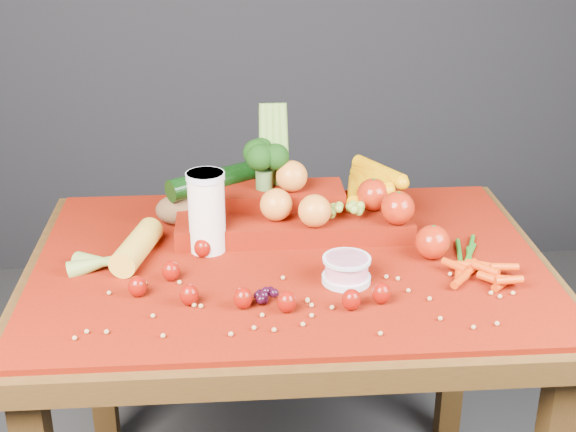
{
  "coord_description": "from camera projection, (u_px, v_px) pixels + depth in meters",
  "views": [
    {
      "loc": [
        -0.11,
        -1.5,
        1.52
      ],
      "look_at": [
        0.0,
        0.02,
        0.85
      ],
      "focal_mm": 50.0,
      "sensor_mm": 36.0,
      "label": 1
    }
  ],
  "objects": [
    {
      "name": "table",
      "position": [
        289.0,
        302.0,
        1.73
      ],
      "size": [
        1.1,
        0.8,
        0.75
      ],
      "color": "#35200C",
      "rests_on": "ground"
    },
    {
      "name": "red_cloth",
      "position": [
        289.0,
        261.0,
        1.69
      ],
      "size": [
        1.05,
        0.75,
        0.01
      ],
      "primitive_type": "cube",
      "color": "#6E1003",
      "rests_on": "table"
    },
    {
      "name": "potato",
      "position": [
        178.0,
        210.0,
        1.83
      ],
      "size": [
        0.1,
        0.07,
        0.07
      ],
      "primitive_type": "ellipsoid",
      "color": "brown",
      "rests_on": "red_cloth"
    },
    {
      "name": "milk_glass",
      "position": [
        207.0,
        209.0,
        1.68
      ],
      "size": [
        0.08,
        0.08,
        0.18
      ],
      "rotation": [
        0.0,
        0.0,
        -0.3
      ],
      "color": "white",
      "rests_on": "red_cloth"
    },
    {
      "name": "yogurt_bowl",
      "position": [
        347.0,
        269.0,
        1.58
      ],
      "size": [
        0.1,
        0.1,
        0.05
      ],
      "rotation": [
        0.0,
        0.0,
        0.32
      ],
      "color": "silver",
      "rests_on": "red_cloth"
    },
    {
      "name": "green_bean_pile",
      "position": [
        468.0,
        252.0,
        1.7
      ],
      "size": [
        0.14,
        0.12,
        0.01
      ],
      "primitive_type": null,
      "color": "#1A5E15",
      "rests_on": "red_cloth"
    },
    {
      "name": "soybean_scatter",
      "position": [
        297.0,
        304.0,
        1.5
      ],
      "size": [
        0.84,
        0.24,
        0.01
      ],
      "primitive_type": null,
      "color": "#B3854D",
      "rests_on": "red_cloth"
    },
    {
      "name": "strawberry_scatter",
      "position": [
        229.0,
        281.0,
        1.54
      ],
      "size": [
        0.54,
        0.28,
        0.05
      ],
      "color": "#870C00",
      "rests_on": "red_cloth"
    },
    {
      "name": "produce_mound",
      "position": [
        302.0,
        203.0,
        1.81
      ],
      "size": [
        0.6,
        0.39,
        0.27
      ],
      "color": "#6E1003",
      "rests_on": "red_cloth"
    },
    {
      "name": "dark_grape_cluster",
      "position": [
        267.0,
        294.0,
        1.51
      ],
      "size": [
        0.06,
        0.05,
        0.03
      ],
      "primitive_type": null,
      "color": "black",
      "rests_on": "red_cloth"
    },
    {
      "name": "baby_carrot_pile",
      "position": [
        482.0,
        273.0,
        1.59
      ],
      "size": [
        0.18,
        0.17,
        0.03
      ],
      "primitive_type": null,
      "color": "#C33306",
      "rests_on": "red_cloth"
    },
    {
      "name": "corn_ear",
      "position": [
        113.0,
        257.0,
        1.64
      ],
      "size": [
        0.22,
        0.25,
        0.06
      ],
      "rotation": [
        0.0,
        0.0,
        1.32
      ],
      "color": "gold",
      "rests_on": "red_cloth"
    }
  ]
}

